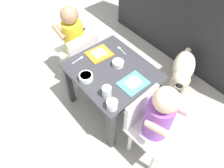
{
  "coord_description": "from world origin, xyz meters",
  "views": [
    {
      "loc": [
        0.78,
        -0.64,
        1.49
      ],
      "look_at": [
        0.0,
        0.0,
        0.28
      ],
      "focal_mm": 34.51,
      "sensor_mm": 36.0,
      "label": 1
    }
  ],
  "objects": [
    {
      "name": "veggie_bowl_near",
      "position": [
        -0.04,
        -0.18,
        0.45
      ],
      "size": [
        0.09,
        0.09,
        0.04
      ],
      "color": "white",
      "rests_on": "dining_table"
    },
    {
      "name": "dining_table",
      "position": [
        0.0,
        0.0,
        0.35
      ],
      "size": [
        0.58,
        0.5,
        0.43
      ],
      "color": "#333338",
      "rests_on": "ground"
    },
    {
      "name": "water_cup_right",
      "position": [
        0.15,
        -0.16,
        0.46
      ],
      "size": [
        0.06,
        0.06,
        0.07
      ],
      "color": "white",
      "rests_on": "dining_table"
    },
    {
      "name": "ground_plane",
      "position": [
        0.0,
        0.0,
        0.0
      ],
      "size": [
        7.0,
        7.0,
        0.0
      ],
      "primitive_type": "plane",
      "color": "#9E998E"
    },
    {
      "name": "seated_child_left",
      "position": [
        -0.45,
        -0.01,
        0.43
      ],
      "size": [
        0.28,
        0.28,
        0.69
      ],
      "color": "silver",
      "rests_on": "ground"
    },
    {
      "name": "water_cup_left",
      "position": [
        0.23,
        -0.19,
        0.45
      ],
      "size": [
        0.07,
        0.07,
        0.06
      ],
      "color": "white",
      "rests_on": "dining_table"
    },
    {
      "name": "food_tray_right",
      "position": [
        0.18,
        0.03,
        0.43
      ],
      "size": [
        0.14,
        0.18,
        0.02
      ],
      "color": "#4CC6BC",
      "rests_on": "dining_table"
    },
    {
      "name": "food_tray_left",
      "position": [
        -0.18,
        0.03,
        0.43
      ],
      "size": [
        0.16,
        0.18,
        0.02
      ],
      "color": "orange",
      "rests_on": "dining_table"
    },
    {
      "name": "spoon_by_right_tray",
      "position": [
        -0.12,
        0.18,
        0.43
      ],
      "size": [
        0.1,
        0.03,
        0.01
      ],
      "color": "silver",
      "rests_on": "dining_table"
    },
    {
      "name": "spoon_by_left_tray",
      "position": [
        -0.23,
        -0.12,
        0.43
      ],
      "size": [
        0.02,
        0.1,
        0.01
      ],
      "color": "silver",
      "rests_on": "dining_table"
    },
    {
      "name": "kitchen_cabinet_back",
      "position": [
        0.0,
        0.97,
        0.5
      ],
      "size": [
        1.74,
        0.31,
        1.01
      ],
      "primitive_type": "cube",
      "color": "#232326",
      "rests_on": "ground"
    },
    {
      "name": "dog",
      "position": [
        0.21,
        0.57,
        0.22
      ],
      "size": [
        0.32,
        0.44,
        0.33
      ],
      "color": "beige",
      "rests_on": "ground"
    },
    {
      "name": "seated_child_right",
      "position": [
        0.45,
        -0.04,
        0.43
      ],
      "size": [
        0.3,
        0.3,
        0.69
      ],
      "color": "silver",
      "rests_on": "ground"
    },
    {
      "name": "veggie_bowl_far",
      "position": [
        -0.01,
        0.06,
        0.45
      ],
      "size": [
        0.08,
        0.08,
        0.04
      ],
      "color": "silver",
      "rests_on": "dining_table"
    }
  ]
}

